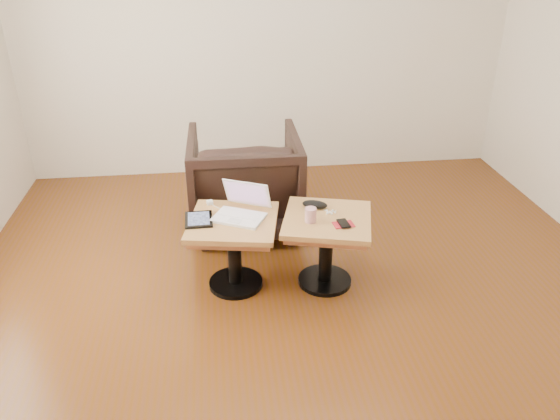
{
  "coord_description": "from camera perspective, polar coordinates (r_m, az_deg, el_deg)",
  "views": [
    {
      "loc": [
        -0.49,
        -2.81,
        2.14
      ],
      "look_at": [
        -0.12,
        0.26,
        0.55
      ],
      "focal_mm": 35.0,
      "sensor_mm": 36.0,
      "label": 1
    }
  ],
  "objects": [
    {
      "name": "armchair",
      "position": [
        4.27,
        -3.7,
        3.01
      ],
      "size": [
        0.85,
        0.87,
        0.79
      ],
      "primitive_type": "imported",
      "rotation": [
        0.0,
        0.0,
        3.13
      ],
      "color": "black",
      "rests_on": "ground"
    },
    {
      "name": "striped_cup",
      "position": [
        3.42,
        3.21,
        -0.52
      ],
      "size": [
        0.08,
        0.08,
        0.09
      ],
      "primitive_type": "cylinder",
      "rotation": [
        0.0,
        0.0,
        0.06
      ],
      "color": "#BE4353",
      "rests_on": "side_table_right"
    },
    {
      "name": "phone_on_sleeve",
      "position": [
        3.42,
        6.66,
        -1.46
      ],
      "size": [
        0.14,
        0.12,
        0.02
      ],
      "rotation": [
        0.0,
        0.0,
        0.11
      ],
      "color": "#A30718",
      "rests_on": "side_table_right"
    },
    {
      "name": "laptop",
      "position": [
        3.5,
        -4.04,
        0.05
      ],
      "size": [
        0.41,
        0.4,
        0.21
      ],
      "rotation": [
        0.0,
        0.0,
        -0.46
      ],
      "color": "white",
      "rests_on": "side_table_left"
    },
    {
      "name": "earbuds_tangle",
      "position": [
        3.56,
        5.3,
        -0.21
      ],
      "size": [
        0.08,
        0.06,
        0.02
      ],
      "color": "white",
      "rests_on": "side_table_right"
    },
    {
      "name": "room_shell",
      "position": [
        2.96,
        3.0,
        11.73
      ],
      "size": [
        4.52,
        4.52,
        2.71
      ],
      "color": "#5B2E15",
      "rests_on": "ground"
    },
    {
      "name": "glasses_case",
      "position": [
        3.6,
        3.66,
        0.59
      ],
      "size": [
        0.18,
        0.13,
        0.05
      ],
      "primitive_type": "ellipsoid",
      "rotation": [
        0.0,
        0.0,
        -0.38
      ],
      "color": "black",
      "rests_on": "side_table_right"
    },
    {
      "name": "tablet",
      "position": [
        3.49,
        -8.49,
        -0.98
      ],
      "size": [
        0.18,
        0.22,
        0.02
      ],
      "rotation": [
        0.0,
        0.0,
        0.03
      ],
      "color": "black",
      "rests_on": "side_table_left"
    },
    {
      "name": "side_table_left",
      "position": [
        3.54,
        -4.85,
        -2.79
      ],
      "size": [
        0.64,
        0.64,
        0.5
      ],
      "rotation": [
        0.0,
        0.0,
        -0.18
      ],
      "color": "black",
      "rests_on": "ground"
    },
    {
      "name": "side_table_right",
      "position": [
        3.56,
        4.9,
        -2.54
      ],
      "size": [
        0.67,
        0.67,
        0.5
      ],
      "rotation": [
        0.0,
        0.0,
        -0.26
      ],
      "color": "black",
      "rests_on": "ground"
    },
    {
      "name": "charging_adapter",
      "position": [
        3.69,
        -7.35,
        0.79
      ],
      "size": [
        0.05,
        0.05,
        0.02
      ],
      "primitive_type": "cube",
      "rotation": [
        0.0,
        0.0,
        0.22
      ],
      "color": "white",
      "rests_on": "side_table_left"
    }
  ]
}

